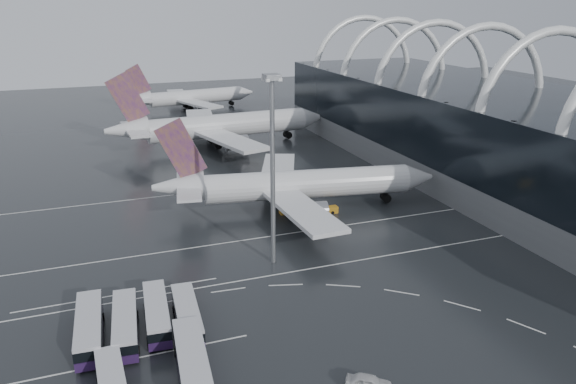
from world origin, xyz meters
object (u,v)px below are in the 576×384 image
object	(u,v)px
bus_row_near_a	(89,328)
bus_row_near_c	(157,313)
bus_row_near_d	(187,315)
gse_cart_belly_c	(286,211)
bus_row_near_b	(125,324)
floodlight_mast	(272,149)
airliner_gate_b	(218,127)
bus_row_far_c	(192,363)
gse_cart_belly_e	(289,190)
airliner_gate_c	(190,98)
gse_cart_belly_a	(331,210)
van_curve_b	(369,383)
airliner_main	(293,185)

from	to	relation	value
bus_row_near_a	bus_row_near_c	size ratio (longest dim) A/B	1.06
bus_row_near_d	gse_cart_belly_c	bearing A→B (deg)	-33.59
bus_row_near_b	floodlight_mast	bearing A→B (deg)	-55.96
airliner_gate_b	bus_row_far_c	bearing A→B (deg)	-108.22
gse_cart_belly_e	bus_row_near_d	bearing A→B (deg)	-124.34
bus_row_far_c	gse_cart_belly_c	world-z (taller)	bus_row_far_c
airliner_gate_b	airliner_gate_c	distance (m)	57.57
bus_row_far_c	gse_cart_belly_a	world-z (taller)	bus_row_far_c
bus_row_far_c	van_curve_b	xyz separation A→B (m)	(17.19, -8.48, -1.04)
airliner_main	bus_row_far_c	world-z (taller)	airliner_main
bus_row_near_d	floodlight_mast	world-z (taller)	floodlight_mast
bus_row_near_b	gse_cart_belly_c	bearing A→B (deg)	-40.42
van_curve_b	floodlight_mast	world-z (taller)	floodlight_mast
bus_row_near_a	gse_cart_belly_e	world-z (taller)	bus_row_near_a
gse_cart_belly_c	gse_cart_belly_e	world-z (taller)	gse_cart_belly_c
bus_row_near_a	floodlight_mast	xyz separation A→B (m)	(27.95, 12.64, 16.68)
floodlight_mast	gse_cart_belly_e	xyz separation A→B (m)	(14.24, 30.89, -17.96)
bus_row_near_c	gse_cart_belly_a	xyz separation A→B (m)	(37.35, 28.35, -1.04)
bus_row_near_d	gse_cart_belly_e	xyz separation A→B (m)	(30.50, 44.65, -1.14)
bus_row_near_d	gse_cart_belly_c	world-z (taller)	bus_row_near_d
airliner_main	gse_cart_belly_a	xyz separation A→B (m)	(5.98, -4.97, -4.11)
airliner_gate_c	bus_row_near_d	distance (m)	149.65
bus_row_near_d	airliner_main	bearing A→B (deg)	-34.36
airliner_main	airliner_gate_b	size ratio (longest dim) A/B	0.89
airliner_gate_c	bus_row_near_a	world-z (taller)	airliner_gate_c
bus_row_near_c	van_curve_b	bearing A→B (deg)	-132.45
airliner_main	bus_row_near_c	world-z (taller)	airliner_main
gse_cart_belly_c	gse_cart_belly_e	xyz separation A→B (m)	(5.16, 11.73, -0.09)
floodlight_mast	airliner_gate_b	bearing A→B (deg)	82.84
gse_cart_belly_e	airliner_main	bearing A→B (deg)	-105.67
airliner_main	gse_cart_belly_e	world-z (taller)	airliner_main
bus_row_near_b	bus_row_near_c	size ratio (longest dim) A/B	1.02
airliner_gate_b	bus_row_far_c	distance (m)	103.25
airliner_main	bus_row_near_d	xyz separation A→B (m)	(-27.84, -35.17, -3.09)
gse_cart_belly_e	bus_row_near_c	bearing A→B (deg)	-128.48
airliner_gate_b	floodlight_mast	world-z (taller)	floodlight_mast
airliner_gate_b	bus_row_near_d	distance (m)	93.03
bus_row_near_a	bus_row_near_c	world-z (taller)	bus_row_near_a
gse_cart_belly_a	gse_cart_belly_e	world-z (taller)	gse_cart_belly_a
bus_row_near_b	gse_cart_belly_a	distance (m)	50.87
airliner_main	floodlight_mast	xyz separation A→B (m)	(-11.58, -21.41, 13.73)
van_curve_b	airliner_gate_b	bearing A→B (deg)	28.71
van_curve_b	gse_cart_belly_c	size ratio (longest dim) A/B	2.14
bus_row_near_a	gse_cart_belly_e	bearing A→B (deg)	-41.05
airliner_gate_c	gse_cart_belly_e	bearing A→B (deg)	-97.68
airliner_main	bus_row_near_b	bearing A→B (deg)	-125.86
bus_row_near_b	gse_cart_belly_c	size ratio (longest dim) A/B	5.63
floodlight_mast	gse_cart_belly_a	world-z (taller)	floodlight_mast
van_curve_b	gse_cart_belly_a	xyz separation A→B (m)	(18.01, 48.93, -0.18)
bus_row_near_b	gse_cart_belly_c	distance (m)	46.13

